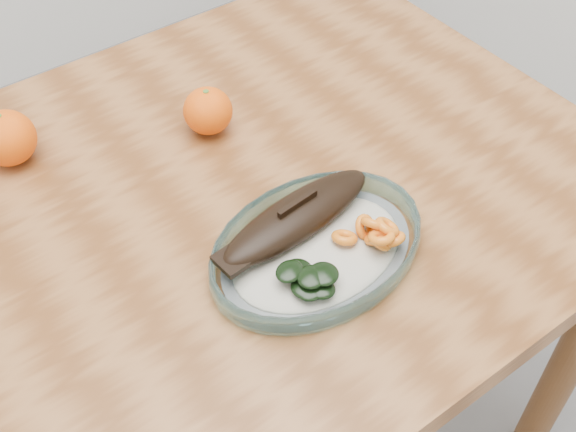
{
  "coord_description": "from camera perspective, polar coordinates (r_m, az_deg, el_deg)",
  "views": [
    {
      "loc": [
        -0.26,
        -0.59,
        1.43
      ],
      "look_at": [
        0.1,
        -0.1,
        0.77
      ],
      "focal_mm": 45.0,
      "sensor_mm": 36.0,
      "label": 1
    }
  ],
  "objects": [
    {
      "name": "orange_right",
      "position": [
        1.04,
        -6.35,
        8.26
      ],
      "size": [
        0.07,
        0.07,
        0.07
      ],
      "primitive_type": "sphere",
      "color": "#FF4F05",
      "rests_on": "dining_table"
    },
    {
      "name": "plated_meal",
      "position": [
        0.88,
        2.27,
        -2.3
      ],
      "size": [
        0.52,
        0.52,
        0.08
      ],
      "rotation": [
        0.0,
        0.0,
        0.03
      ],
      "color": "white",
      "rests_on": "dining_table"
    },
    {
      "name": "orange_left",
      "position": [
        1.05,
        -21.34,
        5.76
      ],
      "size": [
        0.08,
        0.08,
        0.08
      ],
      "primitive_type": "sphere",
      "color": "#FF4F05",
      "rests_on": "dining_table"
    },
    {
      "name": "dining_table",
      "position": [
        1.02,
        -7.93,
        -3.87
      ],
      "size": [
        1.2,
        0.8,
        0.75
      ],
      "color": "brown",
      "rests_on": "ground"
    }
  ]
}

